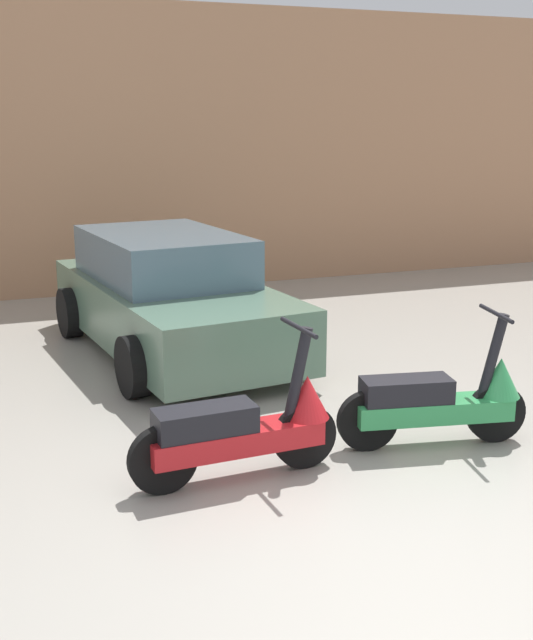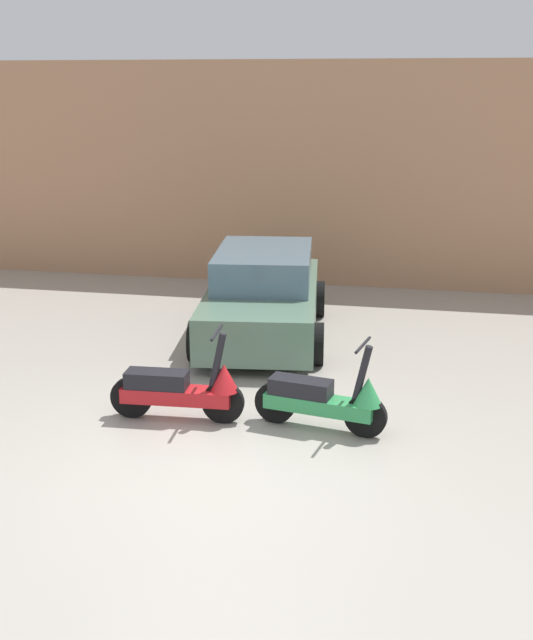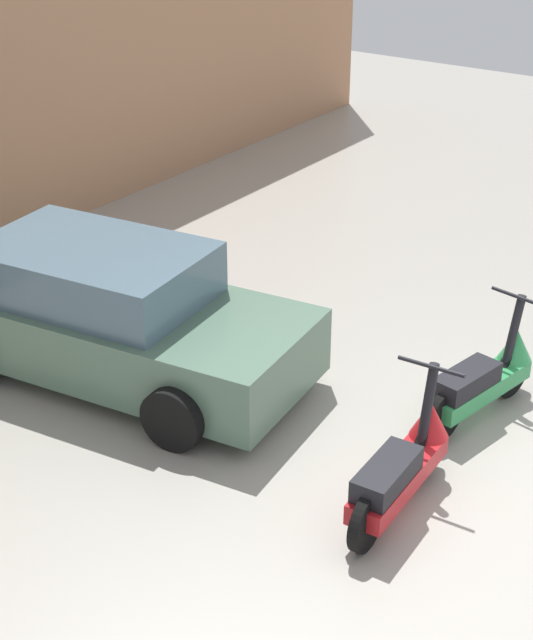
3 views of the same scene
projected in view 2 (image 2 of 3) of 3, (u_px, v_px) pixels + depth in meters
name	position (u px, v px, depth m)	size (l,w,h in m)	color
ground_plane	(217.00, 461.00, 8.28)	(28.00, 28.00, 0.00)	#9E998E
wall_back	(320.00, 176.00, 14.95)	(19.60, 0.12, 4.15)	tan
scooter_front_left	(182.00, 388.00, 9.18)	(1.58, 0.57, 1.10)	black
scooter_front_right	(325.00, 398.00, 8.91)	(1.53, 0.62, 1.08)	black
car_rear_left	(263.00, 296.00, 12.22)	(2.22, 4.03, 1.31)	#51705B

